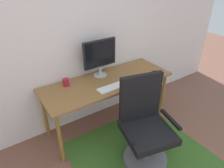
{
  "coord_description": "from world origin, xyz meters",
  "views": [
    {
      "loc": [
        -0.89,
        -0.17,
        2.05
      ],
      "look_at": [
        0.28,
        1.56,
        0.84
      ],
      "focal_mm": 32.77,
      "sensor_mm": 36.0,
      "label": 1
    }
  ],
  "objects_px": {
    "computer_mouse": "(136,79)",
    "desk": "(108,85)",
    "monitor": "(100,55)",
    "keyboard": "(114,87)",
    "office_chair": "(145,129)",
    "cell_phone": "(156,73)",
    "coffee_cup": "(66,82)"
  },
  "relations": [
    {
      "from": "desk",
      "to": "coffee_cup",
      "type": "relative_size",
      "value": 19.03
    },
    {
      "from": "desk",
      "to": "cell_phone",
      "type": "xyz_separation_m",
      "value": [
        0.68,
        -0.21,
        0.07
      ]
    },
    {
      "from": "monitor",
      "to": "cell_phone",
      "type": "xyz_separation_m",
      "value": [
        0.68,
        -0.39,
        -0.29
      ]
    },
    {
      "from": "monitor",
      "to": "computer_mouse",
      "type": "bearing_deg",
      "value": -49.33
    },
    {
      "from": "monitor",
      "to": "desk",
      "type": "bearing_deg",
      "value": -89.41
    },
    {
      "from": "desk",
      "to": "office_chair",
      "type": "xyz_separation_m",
      "value": [
        0.03,
        -0.73,
        -0.24
      ]
    },
    {
      "from": "monitor",
      "to": "office_chair",
      "type": "relative_size",
      "value": 0.48
    },
    {
      "from": "keyboard",
      "to": "cell_phone",
      "type": "relative_size",
      "value": 3.07
    },
    {
      "from": "cell_phone",
      "to": "computer_mouse",
      "type": "bearing_deg",
      "value": -158.44
    },
    {
      "from": "monitor",
      "to": "computer_mouse",
      "type": "xyz_separation_m",
      "value": [
        0.32,
        -0.38,
        -0.28
      ]
    },
    {
      "from": "desk",
      "to": "keyboard",
      "type": "distance_m",
      "value": 0.21
    },
    {
      "from": "coffee_cup",
      "to": "cell_phone",
      "type": "xyz_separation_m",
      "value": [
        1.18,
        -0.4,
        -0.04
      ]
    },
    {
      "from": "desk",
      "to": "monitor",
      "type": "distance_m",
      "value": 0.41
    },
    {
      "from": "keyboard",
      "to": "computer_mouse",
      "type": "height_order",
      "value": "computer_mouse"
    },
    {
      "from": "monitor",
      "to": "office_chair",
      "type": "xyz_separation_m",
      "value": [
        0.03,
        -0.91,
        -0.6
      ]
    },
    {
      "from": "computer_mouse",
      "to": "desk",
      "type": "bearing_deg",
      "value": 148.79
    },
    {
      "from": "coffee_cup",
      "to": "cell_phone",
      "type": "distance_m",
      "value": 1.25
    },
    {
      "from": "monitor",
      "to": "cell_phone",
      "type": "distance_m",
      "value": 0.84
    },
    {
      "from": "office_chair",
      "to": "monitor",
      "type": "bearing_deg",
      "value": 105.28
    },
    {
      "from": "computer_mouse",
      "to": "cell_phone",
      "type": "bearing_deg",
      "value": -2.27
    },
    {
      "from": "keyboard",
      "to": "office_chair",
      "type": "distance_m",
      "value": 0.63
    },
    {
      "from": "cell_phone",
      "to": "monitor",
      "type": "bearing_deg",
      "value": 173.92
    },
    {
      "from": "desk",
      "to": "keyboard",
      "type": "height_order",
      "value": "keyboard"
    },
    {
      "from": "desk",
      "to": "coffee_cup",
      "type": "distance_m",
      "value": 0.55
    },
    {
      "from": "desk",
      "to": "monitor",
      "type": "height_order",
      "value": "monitor"
    },
    {
      "from": "computer_mouse",
      "to": "coffee_cup",
      "type": "xyz_separation_m",
      "value": [
        -0.82,
        0.38,
        0.03
      ]
    },
    {
      "from": "monitor",
      "to": "keyboard",
      "type": "xyz_separation_m",
      "value": [
        -0.03,
        -0.37,
        -0.29
      ]
    },
    {
      "from": "keyboard",
      "to": "coffee_cup",
      "type": "distance_m",
      "value": 0.6
    },
    {
      "from": "computer_mouse",
      "to": "coffee_cup",
      "type": "bearing_deg",
      "value": 155.15
    },
    {
      "from": "office_chair",
      "to": "cell_phone",
      "type": "bearing_deg",
      "value": 52.13
    },
    {
      "from": "coffee_cup",
      "to": "monitor",
      "type": "bearing_deg",
      "value": -0.5
    },
    {
      "from": "desk",
      "to": "keyboard",
      "type": "xyz_separation_m",
      "value": [
        -0.03,
        -0.19,
        0.08
      ]
    }
  ]
}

